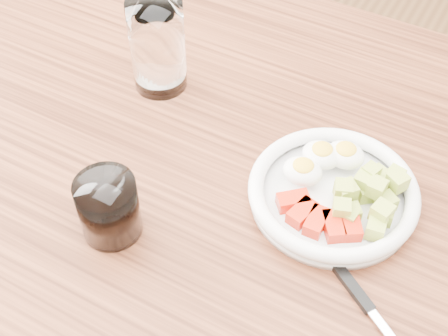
% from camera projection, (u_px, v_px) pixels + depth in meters
% --- Properties ---
extents(dining_table, '(1.50, 0.90, 0.77)m').
position_uv_depth(dining_table, '(227.00, 239.00, 0.85)').
color(dining_table, brown).
rests_on(dining_table, ground).
extents(bowl, '(0.21, 0.21, 0.05)m').
position_uv_depth(bowl, '(334.00, 191.00, 0.75)').
color(bowl, white).
rests_on(bowl, dining_table).
extents(fork, '(0.16, 0.12, 0.01)m').
position_uv_depth(fork, '(360.00, 297.00, 0.67)').
color(fork, black).
rests_on(fork, dining_table).
extents(water_glass, '(0.08, 0.08, 0.14)m').
position_uv_depth(water_glass, '(157.00, 45.00, 0.86)').
color(water_glass, white).
rests_on(water_glass, dining_table).
extents(coffee_glass, '(0.07, 0.07, 0.08)m').
position_uv_depth(coffee_glass, '(109.00, 208.00, 0.71)').
color(coffee_glass, white).
rests_on(coffee_glass, dining_table).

